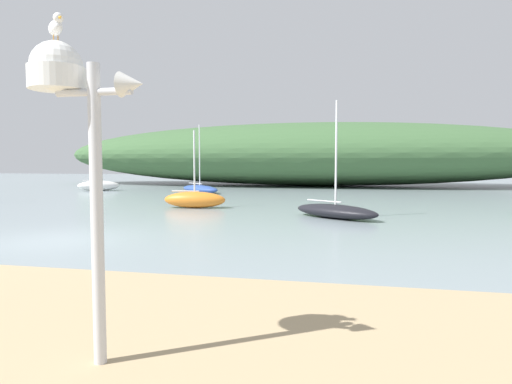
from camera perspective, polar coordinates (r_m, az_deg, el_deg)
ground_plane at (r=13.35m, az=-24.20°, el=-5.72°), size 120.00×120.00×0.00m
distant_hill at (r=40.70m, az=7.08°, el=4.85°), size 47.56×13.04×5.67m
mast_structure at (r=4.64m, az=-23.00°, el=11.08°), size 1.15×0.53×3.10m
seagull_on_radar at (r=4.83m, az=-24.38°, el=18.89°), size 0.30×0.26×0.23m
sailboat_west_reach at (r=20.84m, az=-7.91°, el=-0.95°), size 2.97×1.16×3.61m
sailboat_off_point at (r=31.00m, az=-7.25°, el=0.44°), size 4.09×3.91×4.71m
sailboat_far_right at (r=34.85m, az=-19.62°, el=0.79°), size 3.12×2.32×3.25m
sailboat_outer_mooring at (r=17.17m, az=10.19°, el=-2.38°), size 3.69×3.07×4.47m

